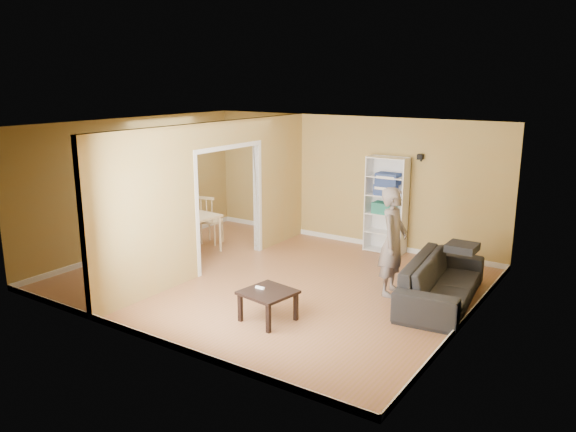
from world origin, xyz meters
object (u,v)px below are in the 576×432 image
(chair_left, at_px, (164,221))
(bookshelf, at_px, (387,205))
(coffee_table, at_px, (268,296))
(chair_near, at_px, (172,232))
(chair_far, at_px, (212,219))
(sofa, at_px, (442,274))
(person, at_px, (393,232))
(dining_table, at_px, (187,218))

(chair_left, bearing_deg, bookshelf, 118.46)
(coffee_table, xyz_separation_m, chair_near, (-3.15, 1.31, 0.13))
(bookshelf, relative_size, coffee_table, 2.84)
(coffee_table, xyz_separation_m, chair_far, (-3.19, 2.48, 0.14))
(chair_far, bearing_deg, sofa, 164.68)
(bookshelf, xyz_separation_m, chair_far, (-3.21, -1.49, -0.43))
(person, bearing_deg, sofa, -88.10)
(person, relative_size, bookshelf, 1.07)
(chair_near, relative_size, chair_far, 1.00)
(sofa, relative_size, chair_near, 2.28)
(coffee_table, bearing_deg, chair_far, 142.14)
(coffee_table, bearing_deg, bookshelf, 89.79)
(sofa, distance_m, chair_near, 4.99)
(chair_near, xyz_separation_m, chair_far, (-0.05, 1.17, 0.00))
(bookshelf, bearing_deg, coffee_table, -90.21)
(sofa, distance_m, dining_table, 5.05)
(sofa, distance_m, bookshelf, 2.69)
(person, height_order, bookshelf, person)
(sofa, bearing_deg, chair_far, 78.26)
(sofa, height_order, chair_left, chair_left)
(chair_left, bearing_deg, coffee_table, 65.07)
(chair_far, bearing_deg, coffee_table, 132.16)
(sofa, height_order, bookshelf, bookshelf)
(sofa, bearing_deg, chair_left, 85.13)
(dining_table, xyz_separation_m, chair_far, (0.05, 0.65, -0.16))
(dining_table, distance_m, chair_left, 0.72)
(person, xyz_separation_m, coffee_table, (-1.02, -1.91, -0.63))
(coffee_table, relative_size, chair_near, 0.65)
(sofa, xyz_separation_m, chair_left, (-5.73, -0.15, 0.05))
(chair_near, height_order, chair_far, chair_far)
(person, xyz_separation_m, chair_left, (-4.96, -0.05, -0.51))
(dining_table, bearing_deg, chair_near, -79.05)
(bookshelf, relative_size, chair_far, 1.84)
(bookshelf, height_order, chair_far, bookshelf)
(coffee_table, bearing_deg, chair_near, 157.41)
(bookshelf, xyz_separation_m, chair_left, (-3.95, -2.11, -0.45))
(bookshelf, relative_size, dining_table, 1.57)
(person, distance_m, chair_near, 4.24)
(chair_left, bearing_deg, person, 90.98)
(person, distance_m, chair_far, 4.28)
(person, distance_m, bookshelf, 2.29)
(person, height_order, coffee_table, person)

